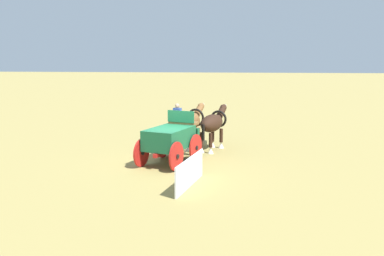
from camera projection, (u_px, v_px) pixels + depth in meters
name	position (u px, v px, depth m)	size (l,w,h in m)	color
ground_plane	(169.00, 164.00, 19.90)	(220.00, 220.00, 0.00)	#9E8C4C
show_wagon	(171.00, 138.00, 19.87)	(5.46, 2.73, 2.58)	#195B38
draft_horse_near	(190.00, 122.00, 23.15)	(2.92, 1.53, 2.24)	brown
draft_horse_off	(213.00, 124.00, 22.62)	(3.04, 1.51, 2.22)	#331E14
sponsor_banner	(190.00, 172.00, 16.35)	(3.20, 0.06, 1.10)	silver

